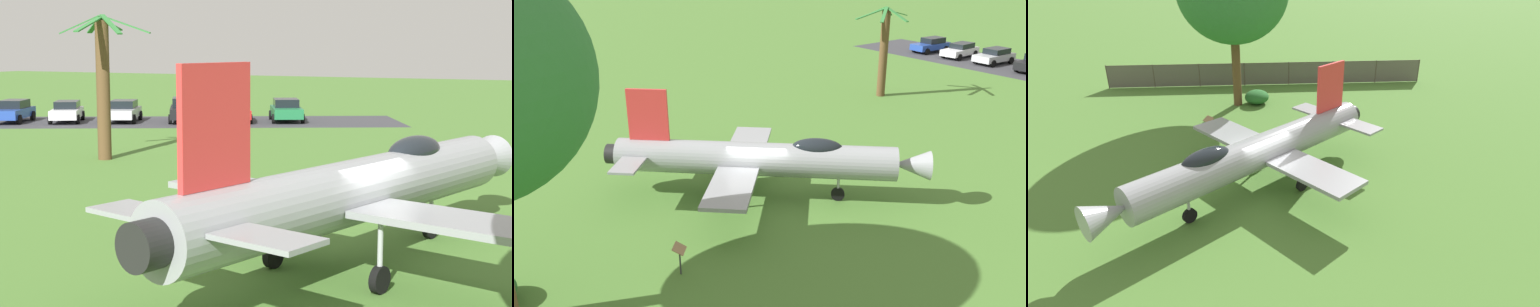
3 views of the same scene
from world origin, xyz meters
TOP-DOWN VIEW (x-y plane):
  - ground_plane at (0.00, 0.00)m, footprint 200.00×200.00m
  - parking_strip at (27.28, 22.95)m, footprint 22.17×33.27m
  - display_jet at (0.35, -0.10)m, footprint 14.08×9.55m
  - palm_tree at (11.79, 15.65)m, footprint 4.02×3.64m
  - parked_car_green at (31.42, 14.98)m, footprint 4.66×3.69m
  - parked_car_red at (29.68, 18.02)m, footprint 5.00×4.01m
  - parked_car_black at (28.32, 21.12)m, footprint 4.85×3.85m
  - parked_car_silver at (26.45, 24.78)m, footprint 4.56×3.44m
  - parked_car_white at (24.75, 28.14)m, footprint 4.63×3.76m
  - parked_car_blue at (23.15, 31.31)m, footprint 4.62×3.31m

SIDE VIEW (x-z plane):
  - ground_plane at x=0.00m, z-range 0.00..0.00m
  - parking_strip at x=27.28m, z-range 0.00..0.00m
  - parked_car_red at x=29.68m, z-range 0.04..1.43m
  - parked_car_white at x=24.75m, z-range 0.03..1.44m
  - parked_car_silver at x=26.45m, z-range 0.03..1.47m
  - parked_car_blue at x=23.15m, z-range 0.02..1.51m
  - parked_car_green at x=31.42m, z-range 0.02..1.54m
  - parked_car_black at x=28.32m, z-range 0.02..1.62m
  - display_jet at x=0.35m, z-range -0.57..4.31m
  - palm_tree at x=11.79m, z-range 0.07..6.58m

